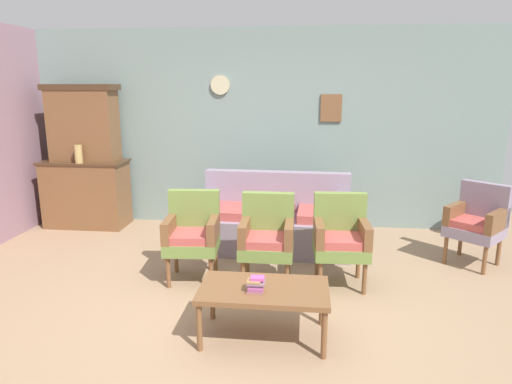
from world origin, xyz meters
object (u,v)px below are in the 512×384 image
Objects in this scene: vase_on_cabinet at (78,154)px; armchair_near_cabinet at (267,236)px; floral_couch at (274,222)px; armchair_row_middle at (193,232)px; coffee_table at (264,293)px; side_cabinet at (87,193)px; book_stack_on_table at (256,285)px; armchair_near_couch_end at (341,236)px; wingback_chair_by_fireplace at (477,220)px; floor_vase_by_wall at (485,214)px.

vase_on_cabinet is 0.27× the size of armchair_near_cabinet.
armchair_row_middle is (-0.76, -0.98, 0.17)m from floral_couch.
coffee_table is (0.06, -2.03, 0.05)m from floral_couch.
side_cabinet reaches higher than coffee_table.
armchair_row_middle is at bearing 124.60° from book_stack_on_table.
armchair_near_couch_end is (1.48, 0.04, 0.00)m from armchair_row_middle.
side_cabinet reaches higher than book_stack_on_table.
side_cabinet is 8.41× the size of book_stack_on_table.
wingback_chair_by_fireplace is at bearing 13.63° from armchair_row_middle.
side_cabinet is 0.63× the size of floral_couch.
floral_couch is 2.04× the size of armchair_near_cabinet.
floral_couch is 2.04× the size of armchair_near_couch_end.
armchair_near_couch_end is at bearing -155.54° from wingback_chair_by_fireplace.
vase_on_cabinet is (0.03, -0.19, 0.59)m from side_cabinet.
armchair_near_couch_end is 1.35m from book_stack_on_table.
floral_couch is 2.56× the size of floor_vase_by_wall.
floral_couch is 1.84× the size of coffee_table.
floral_couch is 1.26m from armchair_row_middle.
armchair_near_couch_end is at bearing -22.29° from vase_on_cabinet.
coffee_table is at bearing -140.96° from wingback_chair_by_fireplace.
vase_on_cabinet reaches higher than book_stack_on_table.
coffee_table is at bearing -51.69° from armchair_row_middle.
armchair_near_cabinet is at bearing -2.62° from armchair_row_middle.
floral_couch is 2.10m from book_stack_on_table.
vase_on_cabinet is 3.69m from armchair_near_couch_end.
armchair_near_couch_end reaches higher than floor_vase_by_wall.
side_cabinet is 3.82m from coffee_table.
side_cabinet is 1.28× the size of armchair_row_middle.
side_cabinet is 1.28× the size of wingback_chair_by_fireplace.
armchair_row_middle is at bearing 177.38° from armchair_near_cabinet.
armchair_near_cabinet and armchair_near_couch_end have the same top height.
coffee_table is (0.82, -1.04, -0.12)m from armchair_row_middle.
side_cabinet is at bearing 155.24° from armchair_near_couch_end.
side_cabinet reaches higher than armchair_row_middle.
armchair_near_cabinet is at bearing -31.44° from side_cabinet.
wingback_chair_by_fireplace is 2.90m from book_stack_on_table.
wingback_chair_by_fireplace is at bearing 24.46° from armchair_near_couch_end.
wingback_chair_by_fireplace is at bearing -116.19° from floor_vase_by_wall.
vase_on_cabinet is at bearing 171.99° from wingback_chair_by_fireplace.
vase_on_cabinet is 0.27× the size of armchair_near_couch_end.
wingback_chair_by_fireplace is (3.01, 0.73, 0.00)m from armchair_row_middle.
armchair_row_middle and wingback_chair_by_fireplace have the same top height.
armchair_near_couch_end is at bearing -24.76° from side_cabinet.
side_cabinet is 5.02m from wingback_chair_by_fireplace.
armchair_row_middle is at bearing -156.04° from floor_vase_by_wall.
side_cabinet is 1.16× the size of coffee_table.
armchair_near_cabinet is (-0.00, -1.02, 0.17)m from floral_couch.
floral_couch is 2.68m from floor_vase_by_wall.
coffee_table is at bearing -135.20° from floor_vase_by_wall.
floral_couch is at bearing 173.56° from wingback_chair_by_fireplace.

